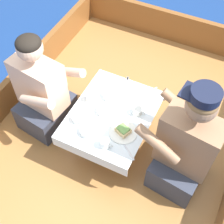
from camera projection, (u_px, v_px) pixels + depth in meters
ground_plane at (117, 147)px, 2.99m from camera, size 60.00×60.00×0.00m
boat_deck at (117, 140)px, 2.88m from camera, size 2.10×2.86×0.28m
gunwale_port at (19, 83)px, 2.92m from camera, size 0.06×2.86×0.30m
bow_coaming at (172, 26)px, 3.39m from camera, size 1.98×0.06×0.34m
cockpit_table at (112, 117)px, 2.44m from camera, size 0.61×0.77×0.38m
person_port at (42, 93)px, 2.54m from camera, size 0.56×0.50×0.95m
person_starboard at (185, 149)px, 2.19m from camera, size 0.56×0.49×1.03m
plate_sandwich at (123, 132)px, 2.30m from camera, size 0.21×0.21×0.01m
plate_bread at (135, 95)px, 2.51m from camera, size 0.19×0.19×0.01m
sandwich at (123, 130)px, 2.27m from camera, size 0.12×0.11×0.05m
bowl_port_near at (112, 94)px, 2.49m from camera, size 0.14×0.14×0.04m
bowl_starboard_near at (90, 130)px, 2.29m from camera, size 0.14×0.14×0.04m
bowl_center_far at (105, 109)px, 2.40m from camera, size 0.13×0.13×0.04m
bowl_port_far at (79, 118)px, 2.35m from camera, size 0.11×0.11×0.04m
coffee_cup_port at (90, 97)px, 2.46m from camera, size 0.09×0.06×0.06m
coffee_cup_starboard at (105, 143)px, 2.20m from camera, size 0.10×0.07×0.07m
coffee_cup_center at (137, 111)px, 2.38m from camera, size 0.10×0.07×0.06m
utensil_spoon_center at (126, 148)px, 2.22m from camera, size 0.15×0.11×0.01m
utensil_knife_starboard at (149, 92)px, 2.54m from camera, size 0.09×0.16×0.00m
utensil_fork_port at (126, 83)px, 2.60m from camera, size 0.06×0.17×0.00m
utensil_knife_port at (98, 94)px, 2.52m from camera, size 0.02×0.17×0.00m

